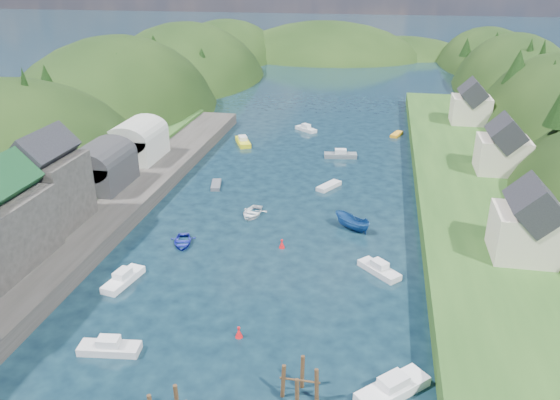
# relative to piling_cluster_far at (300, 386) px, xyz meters

# --- Properties ---
(ground) EXTENTS (600.00, 600.00, 0.00)m
(ground) POSITION_rel_piling_cluster_far_xyz_m (-6.74, 49.90, -1.16)
(ground) COLOR black
(ground) RESTS_ON ground
(hillside_left) EXTENTS (44.00, 245.56, 52.00)m
(hillside_left) POSITION_rel_piling_cluster_far_xyz_m (-51.74, 74.90, -9.19)
(hillside_left) COLOR black
(hillside_left) RESTS_ON ground
(hillside_right) EXTENTS (36.00, 245.56, 48.00)m
(hillside_right) POSITION_rel_piling_cluster_far_xyz_m (38.26, 74.90, -8.57)
(hillside_right) COLOR black
(hillside_right) RESTS_ON ground
(far_hills) EXTENTS (103.00, 68.00, 44.00)m
(far_hills) POSITION_rel_piling_cluster_far_xyz_m (-5.52, 173.91, -11.96)
(far_hills) COLOR black
(far_hills) RESTS_ON ground
(hill_trees) EXTENTS (91.34, 147.97, 12.40)m
(hill_trees) POSITION_rel_piling_cluster_far_xyz_m (-5.68, 62.80, 9.88)
(hill_trees) COLOR black
(hill_trees) RESTS_ON ground
(quay_left) EXTENTS (12.00, 110.00, 2.00)m
(quay_left) POSITION_rel_piling_cluster_far_xyz_m (-30.74, 19.90, -0.16)
(quay_left) COLOR #2D2B28
(quay_left) RESTS_ON ground
(terrace_left_grass) EXTENTS (12.00, 110.00, 2.50)m
(terrace_left_grass) POSITION_rel_piling_cluster_far_xyz_m (-37.74, 19.90, 0.09)
(terrace_left_grass) COLOR #234719
(terrace_left_grass) RESTS_ON ground
(boat_sheds) EXTENTS (7.00, 21.00, 7.50)m
(boat_sheds) POSITION_rel_piling_cluster_far_xyz_m (-32.74, 38.90, 4.11)
(boat_sheds) COLOR #2D2D30
(boat_sheds) RESTS_ON quay_left
(terrace_right) EXTENTS (16.00, 120.00, 2.40)m
(terrace_right) POSITION_rel_piling_cluster_far_xyz_m (18.26, 39.90, 0.04)
(terrace_right) COLOR #234719
(terrace_right) RESTS_ON ground
(right_bank_cottages) EXTENTS (9.00, 59.24, 8.41)m
(right_bank_cottages) POSITION_rel_piling_cluster_far_xyz_m (21.26, 48.24, 4.68)
(right_bank_cottages) COLOR beige
(right_bank_cottages) RESTS_ON terrace_right
(piling_cluster_far) EXTENTS (3.07, 2.88, 3.46)m
(piling_cluster_far) POSITION_rel_piling_cluster_far_xyz_m (0.00, 0.00, 0.00)
(piling_cluster_far) COLOR #382314
(piling_cluster_far) RESTS_ON ground
(channel_buoy_near) EXTENTS (0.70, 0.70, 1.10)m
(channel_buoy_near) POSITION_rel_piling_cluster_far_xyz_m (-6.38, 6.33, -0.68)
(channel_buoy_near) COLOR red
(channel_buoy_near) RESTS_ON ground
(channel_buoy_far) EXTENTS (0.70, 0.70, 1.10)m
(channel_buoy_far) POSITION_rel_piling_cluster_far_xyz_m (-5.65, 23.30, -0.68)
(channel_buoy_far) COLOR red
(channel_buoy_far) RESTS_ON ground
(moored_boats) EXTENTS (32.95, 91.04, 2.46)m
(moored_boats) POSITION_rel_piling_cluster_far_xyz_m (-9.65, 17.65, -0.52)
(moored_boats) COLOR white
(moored_boats) RESTS_ON ground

